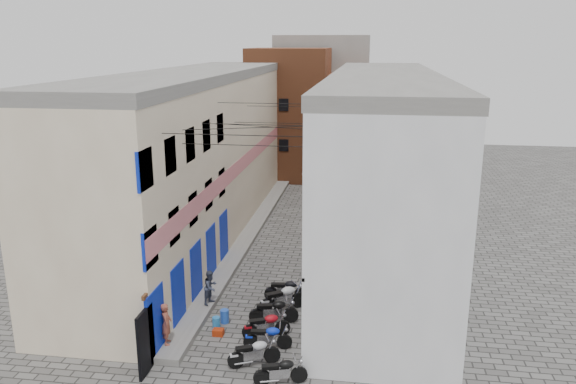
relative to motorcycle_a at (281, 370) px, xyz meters
The scene contains 21 objects.
ground 2.01m from the motorcycle_a, 166.93° to the left, with size 90.00×90.00×0.00m, color #4E4D4A.
plinth 14.01m from the motorcycle_a, 106.38° to the left, with size 0.90×26.00×0.25m, color slate.
building_left 15.58m from the motorcycle_a, 117.20° to the left, with size 5.10×27.00×9.00m.
building_right 14.36m from the motorcycle_a, 77.02° to the left, with size 5.94×26.00×9.00m.
building_far_brick_left 29.06m from the motorcycle_a, 97.81° to the left, with size 6.00×6.00×10.00m, color brown.
building_far_brick_right 30.66m from the motorcycle_a, 87.93° to the left, with size 5.00×6.00×8.00m, color brown.
building_far_concrete 34.85m from the motorcycle_a, 93.16° to the left, with size 8.00×5.00×11.00m, color slate.
far_shopfront 25.72m from the motorcycle_a, 94.24° to the left, with size 2.00×0.30×2.40m, color black.
overhead_wires 10.62m from the motorcycle_a, 103.23° to the left, with size 5.80×13.02×1.32m.
motorcycle_a is the anchor object (origin of this frame).
motorcycle_b 1.39m from the motorcycle_a, 138.51° to the left, with size 0.57×1.80×1.04m, color #ACACB1, non-canonical shape.
motorcycle_c 2.17m from the motorcycle_a, 111.25° to the left, with size 0.54×1.72×1.00m, color #0D2CC9, non-canonical shape.
motorcycle_d 2.99m from the motorcycle_a, 109.33° to the left, with size 0.57×1.80×1.04m, color maroon, non-canonical shape.
motorcycle_e 4.01m from the motorcycle_a, 103.03° to the left, with size 0.60×1.91×1.11m, color black, non-canonical shape.
motorcycle_f 5.01m from the motorcycle_a, 98.13° to the left, with size 0.66×2.10×1.22m, color #B4B5B9, non-canonical shape.
motorcycle_g 5.94m from the motorcycle_a, 96.99° to the left, with size 0.58×1.84×1.07m, color black, non-canonical shape.
person_a 4.52m from the motorcycle_a, 161.27° to the left, with size 0.55×0.36×1.51m, color brown.
person_b 5.93m from the motorcycle_a, 127.53° to the left, with size 0.68×0.53×1.41m, color #353C50.
water_jug_near 4.35m from the motorcycle_a, 133.25° to the left, with size 0.29×0.29×0.46m, color #2677BE.
water_jug_far 4.60m from the motorcycle_a, 127.22° to the left, with size 0.33×0.33×0.52m, color blue.
red_crate 3.86m from the motorcycle_a, 135.97° to the left, with size 0.39×0.29×0.25m, color #9E280B.
Camera 1 is at (4.44, -15.77, 10.45)m, focal length 35.00 mm.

